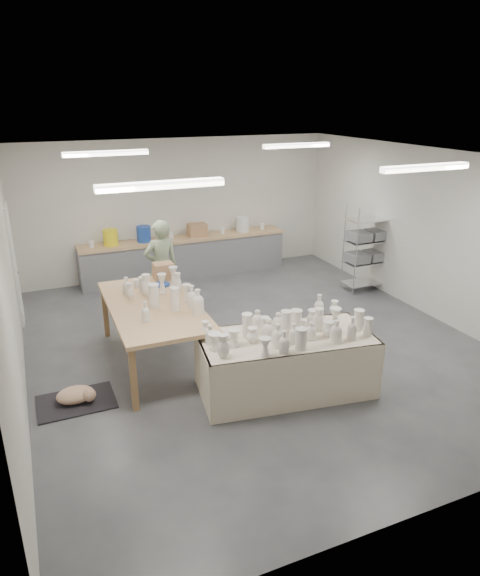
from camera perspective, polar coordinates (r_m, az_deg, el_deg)
name	(u,v)px	position (r m, az deg, el deg)	size (l,w,h in m)	color
room	(246,221)	(7.85, 0.66, 7.48)	(8.00, 8.02, 3.00)	#424449
back_counter	(185,255)	(11.55, -6.16, 3.62)	(4.60, 0.60, 1.24)	tan
wire_shelf	(367,247)	(10.88, 13.93, 4.43)	(0.88, 0.48, 1.80)	silver
drying_table	(286,361)	(7.08, 5.08, -8.10)	(2.47, 1.44, 1.18)	olive
work_table	(157,301)	(7.80, -9.19, -1.42)	(1.30, 2.54, 1.31)	tan
rug	(76,402)	(7.33, -17.74, -11.96)	(1.00, 0.70, 0.02)	black
cat	(77,395)	(7.26, -17.64, -11.22)	(0.57, 0.47, 0.21)	white
potter	(162,267)	(9.57, -8.72, 2.37)	(0.64, 0.42, 1.76)	#96A882
red_stool	(159,291)	(10.01, -8.94, -0.38)	(0.41, 0.41, 0.33)	#A21A17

